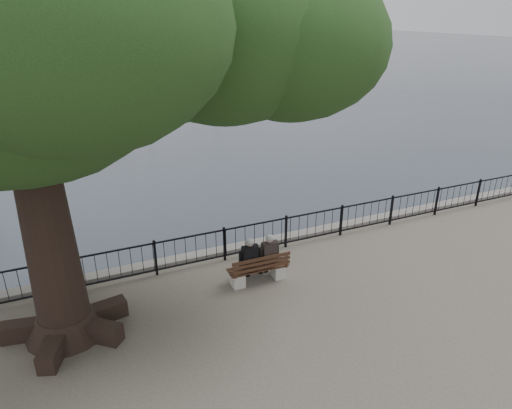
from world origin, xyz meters
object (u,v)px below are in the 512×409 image
bench (259,272)px  tree (64,22)px  person_left (248,261)px  person_right (268,257)px  lion_monument (111,61)px

bench → tree: 7.38m
person_left → person_right: size_ratio=1.00×
person_left → lion_monument: (2.82, 48.79, 0.58)m
bench → person_left: person_left is taller
tree → lion_monument: size_ratio=1.38×
person_left → tree: (-3.64, -0.14, 5.93)m
bench → lion_monument: size_ratio=0.19×
person_left → tree: 6.96m
person_left → person_right: same height
tree → person_right: bearing=1.7°
bench → lion_monument: (2.56, 48.88, 0.91)m
bench → person_right: size_ratio=1.20×
lion_monument → bench: bearing=-93.0°
person_right → lion_monument: 48.85m
person_right → tree: 7.27m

